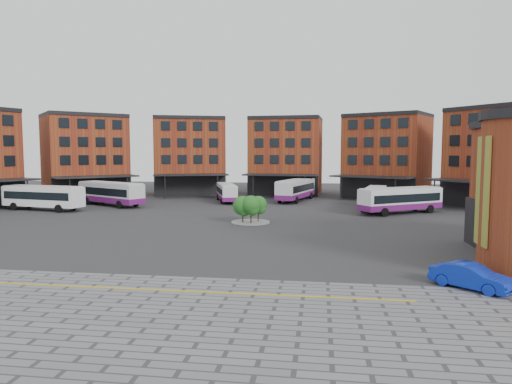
# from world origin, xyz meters

# --- Properties ---
(ground) EXTENTS (160.00, 160.00, 0.00)m
(ground) POSITION_xyz_m (0.00, 0.00, 0.00)
(ground) COLOR #28282B
(ground) RESTS_ON ground
(paving_zone) EXTENTS (50.00, 22.00, 0.02)m
(paving_zone) POSITION_xyz_m (2.00, -22.00, 0.01)
(paving_zone) COLOR slate
(paving_zone) RESTS_ON ground
(yellow_line) EXTENTS (26.00, 0.15, 0.02)m
(yellow_line) POSITION_xyz_m (2.00, -14.00, 0.03)
(yellow_line) COLOR gold
(yellow_line) RESTS_ON paving_zone
(main_building) EXTENTS (94.14, 42.48, 14.60)m
(main_building) POSITION_xyz_m (-4.77, 38.25, 7.23)
(main_building) COLOR brown
(main_building) RESTS_ON ground
(tree_island) EXTENTS (4.40, 4.40, 3.20)m
(tree_island) POSITION_xyz_m (2.03, 11.59, 1.83)
(tree_island) COLOR gray
(tree_island) RESTS_ON ground
(bus_a) EXTENTS (12.25, 4.90, 3.38)m
(bus_a) POSITION_xyz_m (-28.00, 18.92, 2.00)
(bus_a) COLOR white
(bus_a) RESTS_ON ground
(bus_b) EXTENTS (12.31, 8.56, 3.52)m
(bus_b) POSITION_xyz_m (-21.24, 25.35, 1.91)
(bus_b) COLOR silver
(bus_b) RESTS_ON ground
(bus_c) EXTENTS (5.40, 10.42, 2.87)m
(bus_c) POSITION_xyz_m (-5.20, 33.31, 1.56)
(bus_c) COLOR silver
(bus_c) RESTS_ON ground
(bus_d) EXTENTS (6.00, 12.81, 3.52)m
(bus_d) POSITION_xyz_m (5.86, 36.08, 1.91)
(bus_d) COLOR silver
(bus_d) RESTS_ON ground
(bus_e) EXTENTS (4.74, 11.13, 3.06)m
(bus_e) POSITION_xyz_m (17.34, 26.31, 1.66)
(bus_e) COLOR silver
(bus_e) RESTS_ON ground
(bus_f) EXTENTS (11.56, 8.91, 3.39)m
(bus_f) POSITION_xyz_m (20.24, 22.39, 1.84)
(bus_f) COLOR white
(bus_f) RESTS_ON ground
(blue_car) EXTENTS (4.50, 4.13, 1.50)m
(blue_car) POSITION_xyz_m (18.60, -11.14, 0.75)
(blue_car) COLOR #0E29B8
(blue_car) RESTS_ON ground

